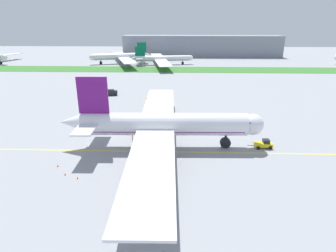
% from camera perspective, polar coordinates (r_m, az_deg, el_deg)
% --- Properties ---
extents(ground_plane, '(600.00, 600.00, 0.00)m').
position_cam_1_polar(ground_plane, '(72.85, -3.24, -4.45)').
color(ground_plane, gray).
rests_on(ground_plane, ground).
extents(apron_taxi_line, '(280.00, 0.36, 0.01)m').
position_cam_1_polar(apron_taxi_line, '(71.12, -3.38, -5.09)').
color(apron_taxi_line, yellow).
rests_on(apron_taxi_line, ground).
extents(grass_median_strip, '(320.00, 24.00, 0.10)m').
position_cam_1_polar(grass_median_strip, '(192.32, 0.10, 11.20)').
color(grass_median_strip, '#38722D').
rests_on(grass_median_strip, ground).
extents(airliner_foreground, '(50.60, 79.18, 18.01)m').
position_cam_1_polar(airliner_foreground, '(71.04, -1.31, 0.25)').
color(airliner_foreground, white).
rests_on(airliner_foreground, ground).
extents(pushback_tug, '(6.16, 2.61, 2.24)m').
position_cam_1_polar(pushback_tug, '(76.62, 18.52, -3.41)').
color(pushback_tug, yellow).
rests_on(pushback_tug, ground).
extents(ground_crew_wingwalker_port, '(0.36, 0.54, 1.62)m').
position_cam_1_polar(ground_crew_wingwalker_port, '(77.99, -7.12, -2.07)').
color(ground_crew_wingwalker_port, black).
rests_on(ground_crew_wingwalker_port, ground).
extents(traffic_cone_near_nose, '(0.36, 0.36, 0.58)m').
position_cam_1_polar(traffic_cone_near_nose, '(68.41, -21.11, -7.36)').
color(traffic_cone_near_nose, '#F2590C').
rests_on(traffic_cone_near_nose, ground).
extents(traffic_cone_port_wing, '(0.36, 0.36, 0.58)m').
position_cam_1_polar(traffic_cone_port_wing, '(62.23, -17.61, -9.76)').
color(traffic_cone_port_wing, '#F2590C').
rests_on(traffic_cone_port_wing, ground).
extents(traffic_cone_starboard_wing, '(0.36, 0.36, 0.58)m').
position_cam_1_polar(traffic_cone_starboard_wing, '(64.39, -19.82, -8.97)').
color(traffic_cone_starboard_wing, '#F2590C').
rests_on(traffic_cone_starboard_wing, ground).
extents(service_truck_baggage_loader, '(5.57, 2.70, 2.55)m').
position_cam_1_polar(service_truck_baggage_loader, '(126.61, -11.35, 6.63)').
color(service_truck_baggage_loader, black).
rests_on(service_truck_baggage_loader, ground).
extents(service_truck_fuel_bowser, '(5.33, 4.17, 3.16)m').
position_cam_1_polar(service_truck_fuel_bowser, '(99.25, -2.96, 3.41)').
color(service_truck_fuel_bowser, '#B21E19').
rests_on(service_truck_fuel_bowser, ground).
extents(service_truck_catering_van, '(4.99, 3.32, 2.92)m').
position_cam_1_polar(service_truck_catering_van, '(113.39, -3.11, 5.50)').
color(service_truck_catering_van, yellow).
rests_on(service_truck_catering_van, ground).
extents(parked_airliner_far_centre, '(45.31, 73.31, 15.06)m').
position_cam_1_polar(parked_airliner_far_centre, '(222.38, -9.23, 13.50)').
color(parked_airliner_far_centre, white).
rests_on(parked_airliner_far_centre, ground).
extents(parked_airliner_far_right, '(45.67, 74.48, 13.06)m').
position_cam_1_polar(parked_airliner_far_right, '(213.38, -1.29, 13.28)').
color(parked_airliner_far_right, white).
rests_on(parked_airliner_far_right, ground).
extents(terminal_building, '(138.72, 20.00, 18.00)m').
position_cam_1_polar(terminal_building, '(266.87, 6.74, 15.55)').
color(terminal_building, gray).
rests_on(terminal_building, ground).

